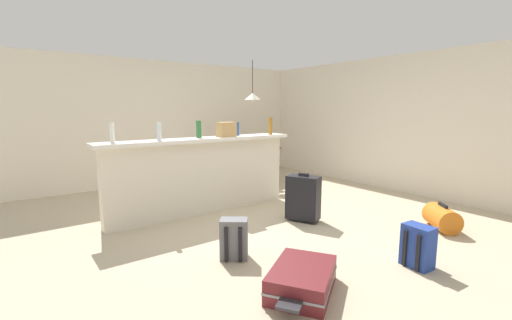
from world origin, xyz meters
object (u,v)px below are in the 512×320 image
(bottle_green, at_px, (199,129))
(bottle_amber, at_px, (270,126))
(duffel_bag_orange, at_px, (442,218))
(suitcase_flat_maroon, at_px, (302,279))
(bottle_blue, at_px, (237,129))
(backpack_blue, at_px, (418,247))
(suitcase_upright_black, at_px, (303,197))
(grocery_bag, at_px, (226,129))
(dining_table, at_px, (249,152))
(backpack_grey, at_px, (234,239))
(bottle_white, at_px, (112,133))
(bottle_clear, at_px, (159,132))
(pendant_lamp, at_px, (253,96))
(dining_chair_near_partition, at_px, (261,161))

(bottle_green, distance_m, bottle_amber, 1.24)
(bottle_green, distance_m, duffel_bag_orange, 3.47)
(bottle_amber, height_order, suitcase_flat_maroon, bottle_amber)
(bottle_blue, xyz_separation_m, backpack_blue, (0.21, -2.89, -1.02))
(suitcase_flat_maroon, height_order, suitcase_upright_black, suitcase_upright_black)
(grocery_bag, bearing_deg, dining_table, 44.81)
(backpack_grey, bearing_deg, bottle_blue, 55.65)
(dining_table, height_order, backpack_blue, dining_table)
(bottle_amber, height_order, duffel_bag_orange, bottle_amber)
(bottle_white, distance_m, dining_table, 3.33)
(bottle_clear, xyz_separation_m, backpack_grey, (0.19, -1.51, -1.03))
(bottle_blue, height_order, suitcase_flat_maroon, bottle_blue)
(backpack_blue, bearing_deg, bottle_blue, 94.25)
(bottle_white, bearing_deg, duffel_bag_orange, -36.52)
(bottle_amber, distance_m, pendant_lamp, 1.60)
(bottle_green, distance_m, bottle_blue, 0.69)
(pendant_lamp, xyz_separation_m, duffel_bag_orange, (0.29, -3.76, -1.63))
(bottle_clear, relative_size, bottle_amber, 0.87)
(pendant_lamp, bearing_deg, bottle_amber, -114.62)
(bottle_clear, relative_size, backpack_blue, 0.57)
(bottle_amber, relative_size, backpack_grey, 0.66)
(bottle_blue, distance_m, duffel_bag_orange, 3.11)
(grocery_bag, distance_m, backpack_grey, 2.05)
(bottle_clear, bearing_deg, pendant_lamp, 28.83)
(backpack_blue, relative_size, suitcase_upright_black, 0.63)
(backpack_grey, bearing_deg, bottle_white, 114.91)
(bottle_white, xyz_separation_m, grocery_bag, (1.62, -0.06, -0.01))
(dining_table, bearing_deg, bottle_blue, -131.35)
(suitcase_flat_maroon, bearing_deg, bottle_white, 108.85)
(suitcase_upright_black, distance_m, duffel_bag_orange, 1.78)
(pendant_lamp, height_order, backpack_blue, pendant_lamp)
(grocery_bag, distance_m, dining_chair_near_partition, 1.75)
(bottle_green, bearing_deg, dining_chair_near_partition, 24.86)
(bottle_green, distance_m, grocery_bag, 0.43)
(bottle_clear, height_order, bottle_blue, bottle_clear)
(bottle_blue, bearing_deg, backpack_grey, -124.35)
(bottle_green, xyz_separation_m, bottle_blue, (0.69, 0.03, -0.02))
(bottle_clear, relative_size, bottle_green, 0.97)
(pendant_lamp, bearing_deg, bottle_blue, -133.82)
(bottle_clear, height_order, bottle_amber, bottle_amber)
(bottle_white, relative_size, bottle_green, 0.99)
(bottle_white, height_order, suitcase_flat_maroon, bottle_white)
(bottle_blue, bearing_deg, duffel_bag_orange, -59.87)
(bottle_green, relative_size, grocery_bag, 0.95)
(dining_chair_near_partition, relative_size, pendant_lamp, 1.11)
(dining_chair_near_partition, height_order, duffel_bag_orange, dining_chair_near_partition)
(bottle_white, relative_size, duffel_bag_orange, 0.44)
(dining_chair_near_partition, xyz_separation_m, backpack_grey, (-2.20, -2.44, -0.31))
(bottle_green, height_order, duffel_bag_orange, bottle_green)
(bottle_amber, relative_size, suitcase_flat_maroon, 0.32)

